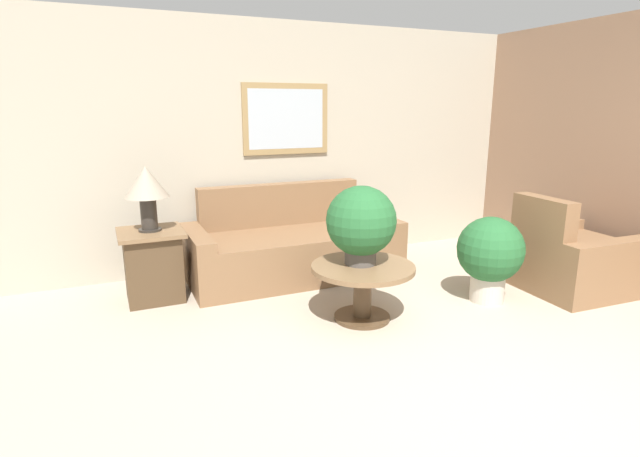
{
  "coord_description": "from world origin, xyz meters",
  "views": [
    {
      "loc": [
        -2.21,
        -1.86,
        1.73
      ],
      "look_at": [
        -0.39,
        2.25,
        0.62
      ],
      "focal_mm": 28.0,
      "sensor_mm": 36.0,
      "label": 1
    }
  ],
  "objects_px": {
    "couch_main": "(292,247)",
    "table_lamp": "(147,187)",
    "side_table": "(153,264)",
    "potted_plant_floor": "(490,254)",
    "coffee_table": "(363,280)",
    "armchair": "(569,259)",
    "potted_plant_on_table": "(361,223)"
  },
  "relations": [
    {
      "from": "side_table",
      "to": "potted_plant_on_table",
      "type": "relative_size",
      "value": 1.0
    },
    {
      "from": "couch_main",
      "to": "table_lamp",
      "type": "distance_m",
      "value": 1.59
    },
    {
      "from": "side_table",
      "to": "table_lamp",
      "type": "height_order",
      "value": "table_lamp"
    },
    {
      "from": "table_lamp",
      "to": "side_table",
      "type": "bearing_deg",
      "value": -90.0
    },
    {
      "from": "potted_plant_on_table",
      "to": "potted_plant_floor",
      "type": "distance_m",
      "value": 1.3
    },
    {
      "from": "couch_main",
      "to": "potted_plant_on_table",
      "type": "distance_m",
      "value": 1.35
    },
    {
      "from": "armchair",
      "to": "side_table",
      "type": "xyz_separation_m",
      "value": [
        -3.7,
        1.33,
        0.04
      ]
    },
    {
      "from": "side_table",
      "to": "table_lamp",
      "type": "distance_m",
      "value": 0.71
    },
    {
      "from": "side_table",
      "to": "table_lamp",
      "type": "relative_size",
      "value": 1.12
    },
    {
      "from": "armchair",
      "to": "table_lamp",
      "type": "bearing_deg",
      "value": 73.07
    },
    {
      "from": "armchair",
      "to": "side_table",
      "type": "height_order",
      "value": "armchair"
    },
    {
      "from": "armchair",
      "to": "potted_plant_on_table",
      "type": "relative_size",
      "value": 1.62
    },
    {
      "from": "coffee_table",
      "to": "armchair",
      "type": "bearing_deg",
      "value": -4.1
    },
    {
      "from": "couch_main",
      "to": "armchair",
      "type": "relative_size",
      "value": 2.04
    },
    {
      "from": "coffee_table",
      "to": "potted_plant_on_table",
      "type": "xyz_separation_m",
      "value": [
        0.0,
        0.05,
        0.47
      ]
    },
    {
      "from": "couch_main",
      "to": "potted_plant_floor",
      "type": "xyz_separation_m",
      "value": [
        1.36,
        -1.39,
        0.15
      ]
    },
    {
      "from": "coffee_table",
      "to": "table_lamp",
      "type": "bearing_deg",
      "value": 142.47
    },
    {
      "from": "coffee_table",
      "to": "potted_plant_on_table",
      "type": "bearing_deg",
      "value": 89.92
    },
    {
      "from": "potted_plant_floor",
      "to": "couch_main",
      "type": "bearing_deg",
      "value": 134.4
    },
    {
      "from": "table_lamp",
      "to": "potted_plant_on_table",
      "type": "xyz_separation_m",
      "value": [
        1.52,
        -1.12,
        -0.23
      ]
    },
    {
      "from": "armchair",
      "to": "potted_plant_floor",
      "type": "height_order",
      "value": "armchair"
    },
    {
      "from": "table_lamp",
      "to": "coffee_table",
      "type": "bearing_deg",
      "value": -37.53
    },
    {
      "from": "coffee_table",
      "to": "side_table",
      "type": "distance_m",
      "value": 1.92
    },
    {
      "from": "armchair",
      "to": "table_lamp",
      "type": "distance_m",
      "value": 4.0
    },
    {
      "from": "potted_plant_on_table",
      "to": "side_table",
      "type": "bearing_deg",
      "value": 143.61
    },
    {
      "from": "couch_main",
      "to": "armchair",
      "type": "height_order",
      "value": "same"
    },
    {
      "from": "table_lamp",
      "to": "couch_main",
      "type": "bearing_deg",
      "value": 4.71
    },
    {
      "from": "side_table",
      "to": "potted_plant_floor",
      "type": "bearing_deg",
      "value": -24.82
    },
    {
      "from": "couch_main",
      "to": "potted_plant_on_table",
      "type": "relative_size",
      "value": 3.31
    },
    {
      "from": "couch_main",
      "to": "armchair",
      "type": "distance_m",
      "value": 2.72
    },
    {
      "from": "side_table",
      "to": "armchair",
      "type": "bearing_deg",
      "value": -19.74
    },
    {
      "from": "side_table",
      "to": "potted_plant_floor",
      "type": "distance_m",
      "value": 3.04
    }
  ]
}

